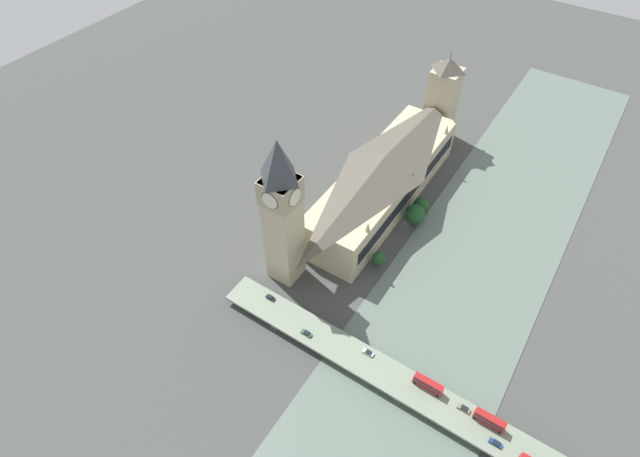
% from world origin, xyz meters
% --- Properties ---
extents(ground_plane, '(600.00, 600.00, 0.00)m').
position_xyz_m(ground_plane, '(0.00, 0.00, 0.00)').
color(ground_plane, '#424442').
extents(river_water, '(63.82, 360.00, 0.30)m').
position_xyz_m(river_water, '(-37.91, 0.00, 0.15)').
color(river_water, slate).
rests_on(river_water, ground_plane).
extents(parliament_hall, '(28.92, 107.08, 29.73)m').
position_xyz_m(parliament_hall, '(17.23, -8.00, 14.75)').
color(parliament_hall, '#C1B28E').
rests_on(parliament_hall, ground_plane).
extents(clock_tower, '(13.50, 13.50, 72.72)m').
position_xyz_m(clock_tower, '(30.34, 55.68, 38.66)').
color(clock_tower, '#C1B28E').
rests_on(clock_tower, ground_plane).
extents(victoria_tower, '(14.39, 14.39, 52.51)m').
position_xyz_m(victoria_tower, '(17.28, -72.74, 24.25)').
color(victoria_tower, '#C1B28E').
rests_on(victoria_tower, ground_plane).
extents(road_bridge, '(159.64, 13.20, 4.40)m').
position_xyz_m(road_bridge, '(-37.91, 76.41, 3.55)').
color(road_bridge, '#5D6A59').
rests_on(road_bridge, ground_plane).
extents(double_decker_bus_lead, '(10.89, 2.52, 5.03)m').
position_xyz_m(double_decker_bus_lead, '(-68.14, 73.61, 7.18)').
color(double_decker_bus_lead, red).
rests_on(double_decker_bus_lead, road_bridge).
extents(double_decker_bus_mid, '(11.15, 2.59, 4.84)m').
position_xyz_m(double_decker_bus_mid, '(-45.15, 73.16, 7.08)').
color(double_decker_bus_mid, red).
rests_on(double_decker_bus_mid, road_bridge).
extents(car_northbound_lead, '(4.40, 1.76, 1.40)m').
position_xyz_m(car_northbound_lead, '(-72.71, 78.80, 5.11)').
color(car_northbound_lead, navy).
rests_on(car_northbound_lead, road_bridge).
extents(car_northbound_mid, '(4.52, 1.85, 1.40)m').
position_xyz_m(car_northbound_mid, '(3.75, 78.91, 5.10)').
color(car_northbound_mid, '#2D5638').
rests_on(car_northbound_mid, road_bridge).
extents(car_northbound_tail, '(4.37, 1.85, 1.29)m').
position_xyz_m(car_northbound_tail, '(-20.65, 72.96, 5.06)').
color(car_northbound_tail, silver).
rests_on(car_northbound_tail, road_bridge).
extents(car_southbound_lead, '(4.56, 1.87, 1.40)m').
position_xyz_m(car_southbound_lead, '(-59.30, 73.51, 5.10)').
color(car_southbound_lead, slate).
rests_on(car_southbound_lead, road_bridge).
extents(car_southbound_mid, '(4.01, 1.75, 1.47)m').
position_xyz_m(car_southbound_mid, '(25.73, 73.20, 5.12)').
color(car_southbound_mid, black).
rests_on(car_southbound_mid, road_bridge).
extents(tree_embankment_near, '(9.49, 9.49, 11.26)m').
position_xyz_m(tree_embankment_near, '(-3.40, -2.47, 6.51)').
color(tree_embankment_near, brown).
rests_on(tree_embankment_near, ground_plane).
extents(tree_embankment_mid, '(7.77, 7.77, 9.97)m').
position_xyz_m(tree_embankment_mid, '(-3.02, -10.23, 6.07)').
color(tree_embankment_mid, brown).
rests_on(tree_embankment_mid, ground_plane).
extents(tree_embankment_far, '(6.13, 6.13, 8.30)m').
position_xyz_m(tree_embankment_far, '(-1.61, 30.20, 5.21)').
color(tree_embankment_far, brown).
rests_on(tree_embankment_far, ground_plane).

